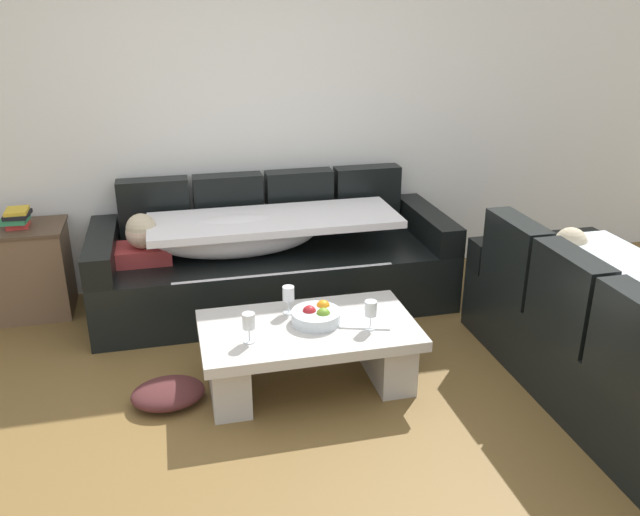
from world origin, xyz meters
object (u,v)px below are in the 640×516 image
Objects in this scene: wine_glass_near_right at (371,310)px; book_stack_on_cabinet at (17,218)px; couch_near_window at (617,339)px; side_cabinet at (16,272)px; coffee_table at (308,347)px; wine_glass_near_left at (249,322)px; fruit_bowl at (317,316)px; wine_glass_far_back at (288,295)px; couch_along_wall at (268,261)px; open_magazine at (365,320)px; crumpled_garment at (168,393)px.

book_stack_on_cabinet is (-2.02, 1.47, 0.21)m from wine_glass_near_right.
couch_near_window reaches higher than side_cabinet.
couch_near_window is 3.85m from side_cabinet.
wine_glass_near_right is (-1.30, 0.36, 0.16)m from couch_near_window.
coffee_table is 7.23× the size of wine_glass_near_left.
fruit_bowl is 1.69× the size of wine_glass_near_left.
side_cabinet reaches higher than wine_glass_far_back.
coffee_table is at bearing -87.63° from couch_along_wall.
wine_glass_far_back reaches higher than open_magazine.
wine_glass_near_left is 2.01m from book_stack_on_cabinet.
coffee_table is 0.81m from crumpled_garment.
book_stack_on_cabinet is (-1.35, 1.46, 0.21)m from wine_glass_near_left.
book_stack_on_cabinet is at bearing 141.42° from coffee_table.
wine_glass_far_back is at bearing 113.56° from coffee_table.
wine_glass_far_back reaches higher than crumpled_garment.
wine_glass_near_right is 1.20m from crumpled_garment.
couch_near_window is 12.05× the size of wine_glass_far_back.
couch_near_window reaches higher than open_magazine.
coffee_table is at bearing 0.40° from crumpled_garment.
fruit_bowl is at bearing -172.09° from open_magazine.
fruit_bowl is 0.39× the size of side_cabinet.
wine_glass_near_right and wine_glass_far_back have the same top height.
wine_glass_near_left reaches higher than open_magazine.
couch_along_wall is at bearing 76.57° from wine_glass_near_left.
wine_glass_near_left is at bearing -133.04° from wine_glass_far_back.
side_cabinet is (-2.09, 1.47, -0.17)m from wine_glass_near_right.
crumpled_garment is at bearing 174.20° from wine_glass_near_right.
couch_along_wall reaches higher than crumpled_garment.
fruit_bowl is 0.21m from wine_glass_far_back.
couch_along_wall is 6.22× the size of crumpled_garment.
side_cabinet is (-1.82, 1.33, -0.10)m from fruit_bowl.
wine_glass_far_back is (-1.70, 0.65, 0.16)m from couch_near_window.
wine_glass_near_right reaches higher than coffee_table.
fruit_bowl is (0.05, 0.03, 0.18)m from coffee_table.
couch_near_window is at bearing -16.27° from coffee_table.
crumpled_garment is (-0.45, 0.11, -0.44)m from wine_glass_near_left.
wine_glass_far_back is at bearing -34.88° from side_cabinet.
wine_glass_near_right is (0.67, -0.01, 0.00)m from wine_glass_near_left.
couch_near_window is 1.36m from wine_glass_near_right.
book_stack_on_cabinet is (-1.62, 1.18, 0.21)m from wine_glass_far_back.
couch_near_window is at bearing -10.99° from crumpled_garment.
open_magazine is (-1.30, 0.45, 0.05)m from couch_near_window.
side_cabinet is (-1.69, 1.18, -0.17)m from wine_glass_far_back.
coffee_table is at bearing -154.98° from fruit_bowl.
wine_glass_far_back is (-0.13, 0.15, 0.08)m from fruit_bowl.
wine_glass_near_right is at bearing -28.26° from fruit_bowl.
fruit_bowl is at bearing 72.34° from couch_near_window.
coffee_table is at bearing 73.73° from couch_near_window.
couch_along_wall is 14.98× the size of wine_glass_near_left.
couch_along_wall is 1.38m from crumpled_garment.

